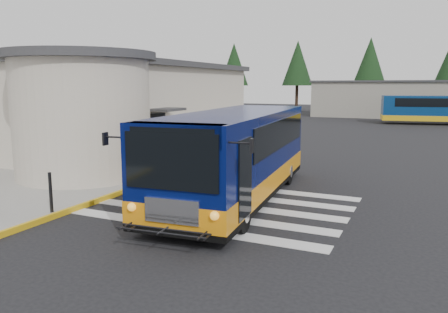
% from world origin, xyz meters
% --- Properties ---
extents(ground, '(140.00, 140.00, 0.00)m').
position_xyz_m(ground, '(0.00, 0.00, 0.00)').
color(ground, black).
rests_on(ground, ground).
extents(sidewalk, '(10.00, 34.00, 0.15)m').
position_xyz_m(sidewalk, '(-9.00, 4.00, 0.07)').
color(sidewalk, gray).
rests_on(sidewalk, ground).
extents(curb_strip, '(0.12, 34.00, 0.16)m').
position_xyz_m(curb_strip, '(-4.05, 4.00, 0.08)').
color(curb_strip, gold).
rests_on(curb_strip, ground).
extents(station_building, '(12.70, 18.70, 4.80)m').
position_xyz_m(station_building, '(-10.84, 6.91, 2.57)').
color(station_building, '#B7AF9B').
rests_on(station_building, ground).
extents(crosswalk, '(8.00, 5.35, 0.01)m').
position_xyz_m(crosswalk, '(-0.50, -0.80, 0.01)').
color(crosswalk, silver).
rests_on(crosswalk, ground).
extents(depot_building, '(26.40, 8.40, 4.20)m').
position_xyz_m(depot_building, '(6.00, 42.00, 2.11)').
color(depot_building, gray).
rests_on(depot_building, ground).
extents(tree_line, '(58.40, 4.40, 10.00)m').
position_xyz_m(tree_line, '(6.29, 50.00, 6.77)').
color(tree_line, black).
rests_on(tree_line, ground).
extents(transit_bus, '(3.98, 10.31, 2.85)m').
position_xyz_m(transit_bus, '(-0.27, 0.04, 1.36)').
color(transit_bus, '#06104E').
rests_on(transit_bus, ground).
extents(bollard, '(0.09, 0.09, 1.15)m').
position_xyz_m(bollard, '(-4.20, -3.98, 0.73)').
color(bollard, black).
rests_on(bollard, sidewalk).
extents(far_bus_a, '(9.29, 4.04, 2.32)m').
position_xyz_m(far_bus_a, '(5.79, 33.05, 1.51)').
color(far_bus_a, navy).
rests_on(far_bus_a, ground).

